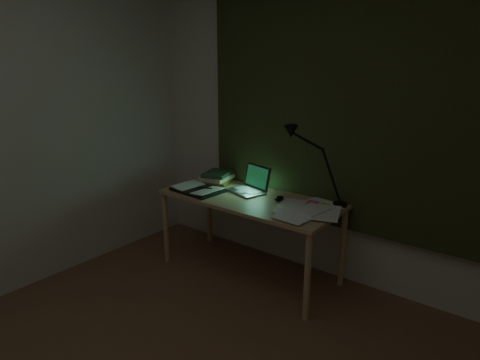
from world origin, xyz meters
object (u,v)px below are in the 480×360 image
(loose_papers, at_px, (306,209))
(desk_lamp, at_px, (343,168))
(book_stack, at_px, (218,177))
(desk, at_px, (249,236))
(open_textbook, at_px, (198,189))
(laptop, at_px, (246,180))

(loose_papers, xyz_separation_m, desk_lamp, (0.15, 0.24, 0.27))
(loose_papers, bearing_deg, book_stack, 170.82)
(desk, distance_m, desk_lamp, 0.92)
(open_textbook, bearing_deg, loose_papers, 11.79)
(desk, bearing_deg, laptop, 140.08)
(book_stack, height_order, desk_lamp, desk_lamp)
(open_textbook, bearing_deg, desk, 20.14)
(open_textbook, relative_size, loose_papers, 0.99)
(laptop, distance_m, book_stack, 0.37)
(book_stack, bearing_deg, loose_papers, -9.18)
(desk, distance_m, open_textbook, 0.56)
(laptop, xyz_separation_m, loose_papers, (0.60, -0.08, -0.10))
(book_stack, bearing_deg, open_textbook, -83.51)
(open_textbook, xyz_separation_m, book_stack, (-0.03, 0.29, 0.04))
(open_textbook, bearing_deg, laptop, 36.65)
(loose_papers, bearing_deg, desk, -179.21)
(desk, xyz_separation_m, laptop, (-0.10, 0.09, 0.43))
(desk, bearing_deg, desk_lamp, 21.25)
(laptop, bearing_deg, open_textbook, -131.68)
(loose_papers, relative_size, desk_lamp, 0.71)
(desk, xyz_separation_m, book_stack, (-0.46, 0.16, 0.38))
(open_textbook, xyz_separation_m, desk_lamp, (1.07, 0.38, 0.27))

